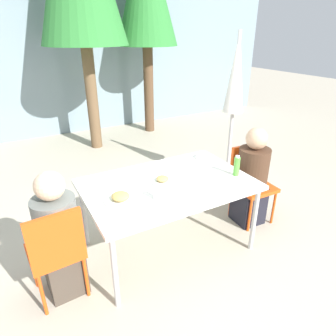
{
  "coord_description": "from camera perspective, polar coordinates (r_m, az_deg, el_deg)",
  "views": [
    {
      "loc": [
        -1.2,
        -2.15,
        2.04
      ],
      "look_at": [
        0.0,
        0.0,
        0.89
      ],
      "focal_mm": 32.0,
      "sensor_mm": 36.0,
      "label": 1
    }
  ],
  "objects": [
    {
      "name": "ground_plane",
      "position": [
        3.2,
        0.0,
        -14.53
      ],
      "size": [
        24.0,
        24.0,
        0.0
      ],
      "primitive_type": "plane",
      "color": "#B2A893"
    },
    {
      "name": "building_facade",
      "position": [
        6.64,
        -19.76,
        19.05
      ],
      "size": [
        10.0,
        0.2,
        3.0
      ],
      "color": "gray",
      "rests_on": "ground"
    },
    {
      "name": "dining_table",
      "position": [
        2.81,
        0.0,
        -3.68
      ],
      "size": [
        1.54,
        1.01,
        0.74
      ],
      "color": "white",
      "rests_on": "ground"
    },
    {
      "name": "chair_left",
      "position": [
        2.52,
        -20.55,
        -14.16
      ],
      "size": [
        0.43,
        0.43,
        0.87
      ],
      "rotation": [
        0.0,
        0.0,
        0.07
      ],
      "color": "#E54C14",
      "rests_on": "ground"
    },
    {
      "name": "person_left",
      "position": [
        2.58,
        -19.97,
        -12.5
      ],
      "size": [
        0.33,
        0.33,
        1.11
      ],
      "rotation": [
        0.0,
        0.0,
        0.07
      ],
      "color": "#473D33",
      "rests_on": "ground"
    },
    {
      "name": "chair_right",
      "position": [
        3.5,
        15.35,
        -1.79
      ],
      "size": [
        0.42,
        0.42,
        0.87
      ],
      "rotation": [
        0.0,
        0.0,
        3.09
      ],
      "color": "#E54C14",
      "rests_on": "ground"
    },
    {
      "name": "person_right",
      "position": [
        3.41,
        15.63,
        -2.11
      ],
      "size": [
        0.33,
        0.33,
        1.12
      ],
      "rotation": [
        0.0,
        0.0,
        3.09
      ],
      "color": "black",
      "rests_on": "ground"
    },
    {
      "name": "closed_umbrella",
      "position": [
        3.99,
        12.66,
        15.13
      ],
      "size": [
        0.36,
        0.36,
        2.03
      ],
      "color": "#333333",
      "rests_on": "ground"
    },
    {
      "name": "plate_0",
      "position": [
        2.52,
        -9.02,
        -5.65
      ],
      "size": [
        0.27,
        0.27,
        0.07
      ],
      "color": "white",
      "rests_on": "dining_table"
    },
    {
      "name": "plate_1",
      "position": [
        2.78,
        -1.06,
        -2.32
      ],
      "size": [
        0.21,
        0.21,
        0.06
      ],
      "color": "white",
      "rests_on": "dining_table"
    },
    {
      "name": "bottle",
      "position": [
        2.96,
        12.95,
        0.37
      ],
      "size": [
        0.06,
        0.06,
        0.21
      ],
      "color": "#51A338",
      "rests_on": "dining_table"
    },
    {
      "name": "drinking_cup",
      "position": [
        2.51,
        -2.13,
        -4.82
      ],
      "size": [
        0.07,
        0.07,
        0.11
      ],
      "color": "white",
      "rests_on": "dining_table"
    },
    {
      "name": "salad_bowl",
      "position": [
        3.32,
        6.66,
        2.21
      ],
      "size": [
        0.15,
        0.15,
        0.05
      ],
      "color": "white",
      "rests_on": "dining_table"
    }
  ]
}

